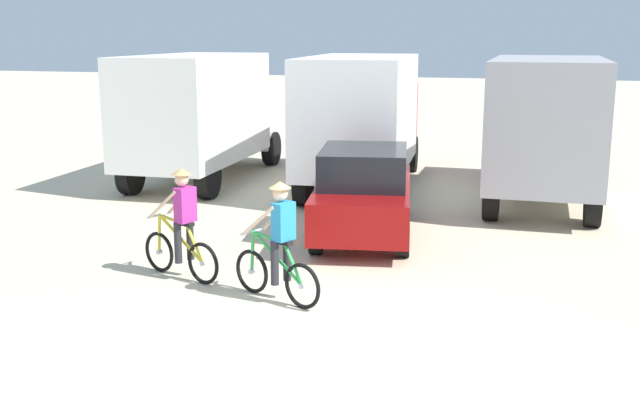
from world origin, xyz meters
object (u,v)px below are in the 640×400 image
at_px(sedan_parked, 364,193).
at_px(cyclist_cowboy_hat, 279,246).
at_px(box_truck_grey_hauler, 545,122).
at_px(box_truck_avon_van, 363,115).
at_px(cyclist_orange_shirt, 182,228).
at_px(box_truck_white_box, 203,111).

distance_m(sedan_parked, cyclist_cowboy_hat, 3.95).
xyz_separation_m(box_truck_grey_hauler, sedan_parked, (-3.29, -4.41, -0.99)).
relative_size(sedan_parked, cyclist_cowboy_hat, 2.44).
bearing_deg(cyclist_cowboy_hat, sedan_parked, 84.79).
bearing_deg(box_truck_grey_hauler, cyclist_cowboy_hat, -113.63).
distance_m(box_truck_avon_van, cyclist_orange_shirt, 8.18).
distance_m(box_truck_avon_van, box_truck_grey_hauler, 4.44).
height_order(box_truck_avon_van, cyclist_cowboy_hat, box_truck_avon_van).
bearing_deg(box_truck_white_box, box_truck_grey_hauler, -1.50).
distance_m(box_truck_avon_van, sedan_parked, 4.94).
bearing_deg(cyclist_orange_shirt, sedan_parked, 56.49).
height_order(box_truck_white_box, sedan_parked, box_truck_white_box).
height_order(sedan_parked, cyclist_cowboy_hat, cyclist_cowboy_hat).
height_order(box_truck_grey_hauler, cyclist_orange_shirt, box_truck_grey_hauler).
relative_size(box_truck_white_box, box_truck_avon_van, 0.99).
bearing_deg(sedan_parked, cyclist_orange_shirt, -123.51).
xyz_separation_m(box_truck_grey_hauler, cyclist_orange_shirt, (-5.50, -7.75, -1.03)).
distance_m(box_truck_white_box, cyclist_cowboy_hat, 10.04).
height_order(box_truck_white_box, cyclist_orange_shirt, box_truck_white_box).
distance_m(cyclist_orange_shirt, cyclist_cowboy_hat, 1.95).
xyz_separation_m(box_truck_avon_van, box_truck_grey_hauler, (4.43, -0.30, 0.00)).
bearing_deg(box_truck_white_box, box_truck_avon_van, 0.87).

